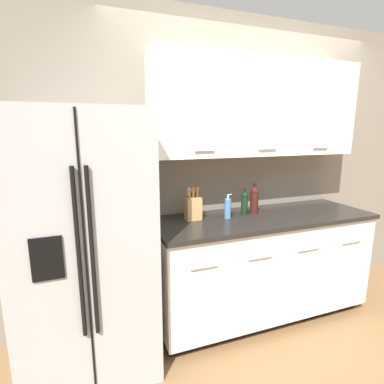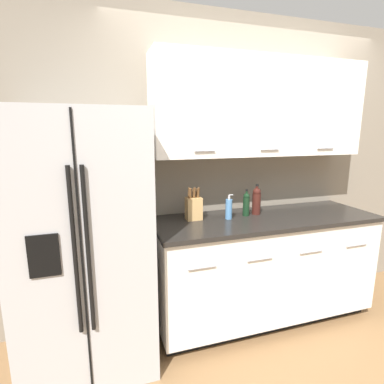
# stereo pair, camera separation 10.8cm
# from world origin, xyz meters

# --- Properties ---
(ground_plane) EXTENTS (14.00, 14.00, 0.00)m
(ground_plane) POSITION_xyz_m (0.00, 0.00, 0.00)
(ground_plane) COLOR olive
(wall_back) EXTENTS (10.00, 0.39, 2.60)m
(wall_back) POSITION_xyz_m (-0.00, 0.97, 1.44)
(wall_back) COLOR gray
(wall_back) RESTS_ON ground_plane
(counter_unit) EXTENTS (1.90, 0.64, 0.93)m
(counter_unit) POSITION_xyz_m (-0.00, 0.68, 0.47)
(counter_unit) COLOR black
(counter_unit) RESTS_ON ground_plane
(refrigerator) EXTENTS (0.85, 0.76, 1.77)m
(refrigerator) POSITION_xyz_m (-1.43, 0.62, 0.89)
(refrigerator) COLOR #B2B2B5
(refrigerator) RESTS_ON ground_plane
(knife_block) EXTENTS (0.12, 0.10, 0.27)m
(knife_block) POSITION_xyz_m (-0.60, 0.78, 1.03)
(knife_block) COLOR tan
(knife_block) RESTS_ON counter_unit
(wine_bottle) EXTENTS (0.07, 0.07, 0.26)m
(wine_bottle) POSITION_xyz_m (-0.04, 0.76, 1.05)
(wine_bottle) COLOR #3D1914
(wine_bottle) RESTS_ON counter_unit
(soap_dispenser) EXTENTS (0.06, 0.05, 0.20)m
(soap_dispenser) POSITION_xyz_m (-0.32, 0.71, 1.02)
(soap_dispenser) COLOR #4C7FB2
(soap_dispenser) RESTS_ON counter_unit
(oil_bottle) EXTENTS (0.06, 0.06, 0.23)m
(oil_bottle) POSITION_xyz_m (-0.15, 0.75, 1.04)
(oil_bottle) COLOR black
(oil_bottle) RESTS_ON counter_unit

